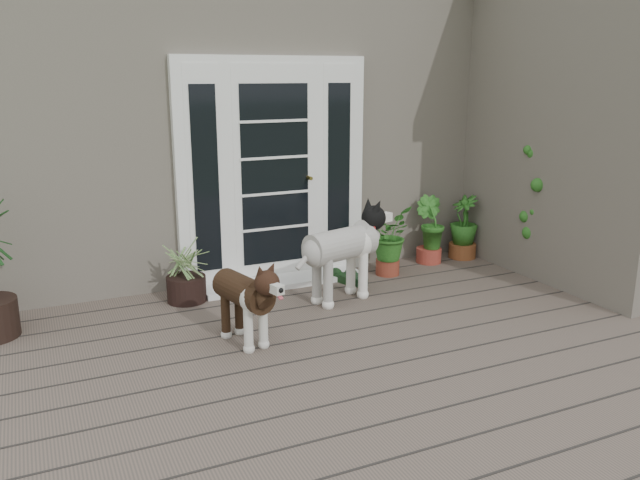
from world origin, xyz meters
name	(u,v)px	position (x,y,z in m)	size (l,w,h in m)	color
deck	(412,368)	(0.00, 0.40, 0.06)	(6.20, 4.60, 0.12)	#6B5B4C
house_main	(229,120)	(0.00, 4.65, 1.55)	(7.40, 4.00, 3.10)	#665E54
house_wing	(603,131)	(2.90, 1.50, 1.55)	(1.60, 2.40, 3.10)	#665E54
door_unit	(274,171)	(-0.20, 2.60, 1.19)	(1.90, 0.14, 2.15)	white
door_step	(283,281)	(-0.20, 2.40, 0.14)	(1.60, 0.40, 0.05)	white
brindle_dog	(244,305)	(-0.99, 1.19, 0.42)	(0.31, 0.73, 0.61)	#392314
white_dog	(341,260)	(0.09, 1.73, 0.50)	(0.39, 0.91, 0.76)	white
spider_plant	(185,268)	(-1.17, 2.29, 0.43)	(0.58, 0.58, 0.62)	#728D57
herb_a	(388,245)	(0.88, 2.22, 0.43)	(0.48, 0.48, 0.62)	#18541D
herb_b	(429,239)	(1.50, 2.40, 0.38)	(0.34, 0.34, 0.52)	#1D5E1A
herb_c	(463,233)	(1.95, 2.40, 0.40)	(0.36, 0.36, 0.56)	#1A5518
sapling	(542,199)	(2.26, 1.59, 0.90)	(0.46, 0.46, 1.57)	#1A5D1C
clog_left	(343,277)	(0.35, 2.20, 0.17)	(0.15, 0.32, 0.10)	black
clog_right	(356,278)	(0.45, 2.11, 0.17)	(0.16, 0.34, 0.10)	black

